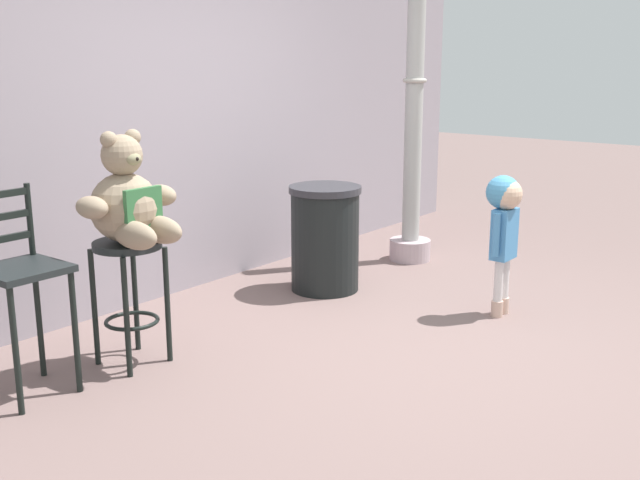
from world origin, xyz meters
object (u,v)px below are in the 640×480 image
object	(u,v)px
bar_stool_with_teddy	(129,277)
lamppost	(413,141)
child_walking	(504,215)
bar_chair_empty	(20,279)
teddy_bear	(128,203)
trash_bin	(325,238)

from	to	relation	value
bar_stool_with_teddy	lamppost	size ratio (longest dim) A/B	0.27
child_walking	lamppost	size ratio (longest dim) A/B	0.37
bar_chair_empty	bar_stool_with_teddy	bearing A→B (deg)	-10.03
bar_stool_with_teddy	bar_chair_empty	bearing A→B (deg)	169.97
bar_stool_with_teddy	teddy_bear	bearing A→B (deg)	-90.00
bar_stool_with_teddy	child_walking	bearing A→B (deg)	-31.89
teddy_bear	trash_bin	distance (m)	1.89
child_walking	bar_chair_empty	world-z (taller)	bar_chair_empty
bar_stool_with_teddy	child_walking	distance (m)	2.47
lamppost	bar_chair_empty	distance (m)	3.59
bar_stool_with_teddy	trash_bin	distance (m)	1.82
bar_stool_with_teddy	bar_chair_empty	size ratio (longest dim) A/B	0.67
teddy_bear	lamppost	xyz separation A→B (m)	(2.96, -0.02, 0.09)
bar_stool_with_teddy	lamppost	world-z (taller)	lamppost
trash_bin	lamppost	world-z (taller)	lamppost
bar_stool_with_teddy	lamppost	distance (m)	3.01
trash_bin	child_walking	bearing A→B (deg)	-77.96
teddy_bear	bar_chair_empty	distance (m)	0.70
teddy_bear	bar_stool_with_teddy	bearing A→B (deg)	90.00
trash_bin	lamppost	bearing A→B (deg)	-2.57
child_walking	trash_bin	distance (m)	1.36
teddy_bear	bar_chair_empty	size ratio (longest dim) A/B	0.57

